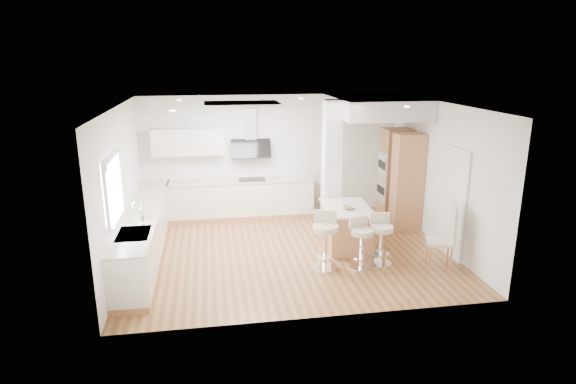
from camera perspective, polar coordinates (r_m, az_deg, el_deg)
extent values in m
plane|color=#916035|center=(9.38, 0.14, -7.00)|extent=(6.00, 6.00, 0.00)
cube|color=silver|center=(9.38, 0.14, -7.00)|extent=(6.00, 5.00, 0.02)
cube|color=white|center=(11.35, -1.95, 4.40)|extent=(6.00, 0.04, 2.80)
cube|color=white|center=(8.96, -19.13, 0.46)|extent=(0.04, 5.00, 2.80)
cube|color=white|center=(9.87, 17.60, 1.95)|extent=(0.04, 5.00, 2.80)
cube|color=white|center=(9.20, -5.48, 10.35)|extent=(1.40, 0.95, 0.05)
cube|color=white|center=(9.20, -5.48, 10.26)|extent=(1.25, 0.80, 0.03)
cylinder|color=white|center=(10.09, -12.79, 10.56)|extent=(0.10, 0.10, 0.02)
cylinder|color=white|center=(8.10, -13.52, 9.35)|extent=(0.10, 0.10, 0.02)
cylinder|color=white|center=(10.26, 1.55, 11.01)|extent=(0.10, 0.10, 0.02)
cylinder|color=white|center=(10.17, 10.57, 10.72)|extent=(0.10, 0.10, 0.02)
cylinder|color=white|center=(8.78, 13.90, 9.78)|extent=(0.10, 0.10, 0.02)
cube|color=silver|center=(8.03, -20.02, 0.53)|extent=(0.03, 1.15, 0.95)
cube|color=white|center=(7.92, -20.29, 4.06)|extent=(0.04, 1.28, 0.06)
cube|color=white|center=(8.17, -19.62, -2.89)|extent=(0.04, 1.28, 0.06)
cube|color=white|center=(7.45, -20.75, -0.68)|extent=(0.04, 0.06, 0.95)
cube|color=white|center=(8.61, -19.26, 1.58)|extent=(0.04, 0.06, 0.95)
cube|color=#B4B7BD|center=(7.93, -20.13, 3.53)|extent=(0.03, 1.18, 0.14)
cube|color=#4A433A|center=(9.46, 18.93, -1.27)|extent=(0.02, 0.90, 2.00)
cube|color=white|center=(9.45, 18.85, -1.27)|extent=(0.05, 1.00, 2.10)
cube|color=#BB7F50|center=(9.57, -16.39, -6.89)|extent=(0.60, 4.50, 0.10)
cube|color=silver|center=(9.42, -16.59, -4.47)|extent=(0.60, 4.50, 0.76)
cube|color=beige|center=(9.29, -16.79, -2.15)|extent=(0.63, 4.50, 0.04)
cube|color=silver|center=(8.11, -17.83, -4.76)|extent=(0.50, 0.75, 0.02)
cube|color=silver|center=(7.97, -17.98, -5.54)|extent=(0.40, 0.34, 0.10)
cube|color=silver|center=(8.30, -17.64, -4.65)|extent=(0.40, 0.34, 0.10)
cylinder|color=white|center=(8.32, -16.85, -2.79)|extent=(0.02, 0.02, 0.36)
torus|color=white|center=(8.27, -17.42, -1.63)|extent=(0.18, 0.02, 0.18)
imported|color=#518845|center=(8.66, -17.02, -2.18)|extent=(0.17, 0.12, 0.33)
cube|color=#BB7F50|center=(11.34, -5.45, -2.74)|extent=(3.30, 0.60, 0.10)
cube|color=silver|center=(11.21, -5.51, -0.65)|extent=(3.30, 0.60, 0.76)
cube|color=beige|center=(11.10, -5.56, 1.33)|extent=(3.33, 0.63, 0.04)
cube|color=black|center=(11.11, -4.28, 1.51)|extent=(0.60, 0.40, 0.01)
cube|color=silver|center=(11.03, -11.74, 5.86)|extent=(1.60, 0.34, 0.60)
cube|color=silver|center=(11.08, -4.51, 8.01)|extent=(0.25, 0.18, 0.70)
cube|color=black|center=(11.08, -4.41, 5.14)|extent=(0.90, 0.26, 0.44)
cube|color=white|center=(10.06, 5.17, 2.87)|extent=(0.35, 0.35, 2.80)
cube|color=silver|center=(10.60, 10.30, 9.92)|extent=(1.78, 2.20, 0.40)
cube|color=#BB7F50|center=(11.15, 12.56, 1.98)|extent=(0.62, 0.62, 2.10)
cube|color=#BB7F50|center=(10.52, 13.95, 1.08)|extent=(0.62, 0.40, 2.10)
cube|color=silver|center=(10.98, 11.13, 3.20)|extent=(0.02, 0.55, 0.55)
cube|color=silver|center=(11.12, 10.97, 0.28)|extent=(0.02, 0.55, 0.55)
cube|color=black|center=(10.98, 11.08, 3.20)|extent=(0.01, 0.45, 0.18)
cube|color=black|center=(11.12, 10.92, 0.28)|extent=(0.01, 0.45, 0.18)
cube|color=#BB7F50|center=(9.55, 6.91, -4.21)|extent=(0.89, 1.32, 0.78)
cube|color=beige|center=(9.42, 7.00, -1.88)|extent=(0.97, 1.39, 0.04)
imported|color=gray|center=(9.28, 7.19, -1.85)|extent=(0.25, 0.25, 0.06)
sphere|color=orange|center=(9.29, 7.40, -1.83)|extent=(0.07, 0.07, 0.06)
sphere|color=orange|center=(9.29, 6.94, -1.81)|extent=(0.07, 0.07, 0.06)
sphere|color=olive|center=(9.24, 7.24, -1.90)|extent=(0.07, 0.07, 0.06)
cylinder|color=white|center=(8.67, 4.36, -8.92)|extent=(0.55, 0.55, 0.03)
cylinder|color=white|center=(8.53, 4.41, -6.76)|extent=(0.09, 0.09, 0.69)
cylinder|color=white|center=(8.58, 4.39, -7.61)|extent=(0.42, 0.42, 0.02)
cylinder|color=beige|center=(8.39, 4.47, -4.30)|extent=(0.52, 0.52, 0.11)
cube|color=beige|center=(8.50, 4.44, -2.91)|extent=(0.40, 0.13, 0.23)
cylinder|color=white|center=(8.78, 8.61, -8.76)|extent=(0.49, 0.49, 0.03)
cylinder|color=white|center=(8.65, 8.69, -6.87)|extent=(0.08, 0.08, 0.61)
cylinder|color=white|center=(8.70, 8.66, -7.61)|extent=(0.38, 0.38, 0.01)
cylinder|color=beige|center=(8.53, 8.79, -4.72)|extent=(0.47, 0.47, 0.09)
cube|color=beige|center=(8.60, 8.33, -3.53)|extent=(0.36, 0.12, 0.21)
cylinder|color=white|center=(8.98, 10.84, -8.28)|extent=(0.43, 0.43, 0.03)
cylinder|color=white|center=(8.86, 10.94, -6.40)|extent=(0.07, 0.07, 0.62)
cylinder|color=white|center=(8.91, 10.90, -7.14)|extent=(0.33, 0.33, 0.01)
cylinder|color=beige|center=(8.73, 11.06, -4.27)|extent=(0.41, 0.41, 0.09)
cube|color=beige|center=(8.82, 10.81, -3.07)|extent=(0.36, 0.06, 0.21)
cube|color=beige|center=(8.94, 17.57, -5.66)|extent=(0.58, 0.58, 0.06)
cube|color=beige|center=(8.86, 19.05, -3.69)|extent=(0.19, 0.42, 0.73)
cylinder|color=#BB7F50|center=(8.85, 16.41, -7.57)|extent=(0.05, 0.05, 0.45)
cylinder|color=#BB7F50|center=(9.18, 16.17, -6.69)|extent=(0.05, 0.05, 0.45)
cylinder|color=#BB7F50|center=(8.90, 18.75, -7.64)|extent=(0.05, 0.05, 0.45)
cylinder|color=#BB7F50|center=(9.23, 18.43, -6.76)|extent=(0.05, 0.05, 0.45)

